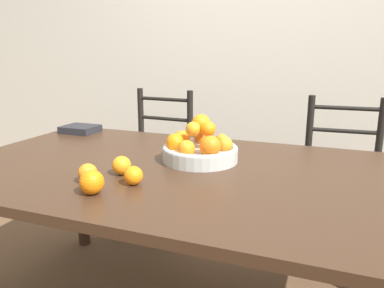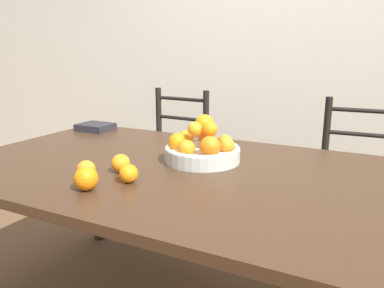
{
  "view_description": "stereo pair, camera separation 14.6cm",
  "coord_description": "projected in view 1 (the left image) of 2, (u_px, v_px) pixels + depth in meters",
  "views": [
    {
      "loc": [
        0.53,
        -1.3,
        1.18
      ],
      "look_at": [
        0.02,
        0.02,
        0.83
      ],
      "focal_mm": 35.0,
      "sensor_mm": 36.0,
      "label": 1
    },
    {
      "loc": [
        0.66,
        -1.24,
        1.18
      ],
      "look_at": [
        0.02,
        0.02,
        0.83
      ],
      "focal_mm": 35.0,
      "sensor_mm": 36.0,
      "label": 2
    }
  ],
  "objects": [
    {
      "name": "wall_back",
      "position": [
        265.0,
        35.0,
        2.77
      ],
      "size": [
        8.0,
        0.06,
        2.6
      ],
      "color": "beige",
      "rests_on": "ground_plane"
    },
    {
      "name": "dining_table",
      "position": [
        185.0,
        186.0,
        1.49
      ],
      "size": [
        1.91,
        1.08,
        0.74
      ],
      "color": "#382316",
      "rests_on": "ground_plane"
    },
    {
      "name": "fruit_bowl",
      "position": [
        200.0,
        148.0,
        1.55
      ],
      "size": [
        0.31,
        0.31,
        0.19
      ],
      "color": "#B2B7B2",
      "rests_on": "dining_table"
    },
    {
      "name": "orange_loose_0",
      "position": [
        122.0,
        165.0,
        1.38
      ],
      "size": [
        0.07,
        0.07,
        0.07
      ],
      "color": "orange",
      "rests_on": "dining_table"
    },
    {
      "name": "orange_loose_1",
      "position": [
        88.0,
        173.0,
        1.3
      ],
      "size": [
        0.07,
        0.07,
        0.07
      ],
      "color": "orange",
      "rests_on": "dining_table"
    },
    {
      "name": "orange_loose_2",
      "position": [
        133.0,
        176.0,
        1.28
      ],
      "size": [
        0.07,
        0.07,
        0.07
      ],
      "color": "orange",
      "rests_on": "dining_table"
    },
    {
      "name": "orange_loose_3",
      "position": [
        92.0,
        182.0,
        1.19
      ],
      "size": [
        0.08,
        0.08,
        0.08
      ],
      "color": "orange",
      "rests_on": "dining_table"
    },
    {
      "name": "chair_left",
      "position": [
        155.0,
        162.0,
        2.49
      ],
      "size": [
        0.44,
        0.42,
        0.93
      ],
      "rotation": [
        0.0,
        0.0,
        -0.06
      ],
      "color": "black",
      "rests_on": "ground_plane"
    },
    {
      "name": "chair_right",
      "position": [
        341.0,
        183.0,
        2.09
      ],
      "size": [
        0.44,
        0.42,
        0.93
      ],
      "rotation": [
        0.0,
        0.0,
        0.05
      ],
      "color": "black",
      "rests_on": "ground_plane"
    },
    {
      "name": "book_stack",
      "position": [
        80.0,
        129.0,
        2.11
      ],
      "size": [
        0.19,
        0.16,
        0.04
      ],
      "color": "#232328",
      "rests_on": "dining_table"
    }
  ]
}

